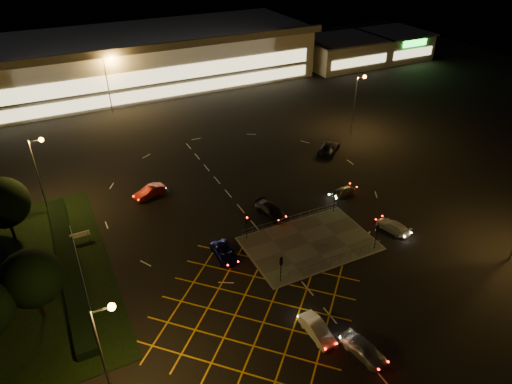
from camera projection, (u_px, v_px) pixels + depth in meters
name	position (u px, v px, depth m)	size (l,w,h in m)	color
ground	(285.00, 239.00, 52.66)	(180.00, 180.00, 0.00)	black
pedestrian_island	(309.00, 244.00, 51.86)	(14.00, 9.00, 0.12)	#4C4944
grass_verge	(18.00, 281.00, 46.63)	(18.00, 30.00, 0.08)	black
hedge	(69.00, 264.00, 48.27)	(2.00, 26.00, 1.00)	black
supermarket	(143.00, 58.00, 96.90)	(72.00, 26.50, 10.50)	beige
retail_unit_a	(342.00, 52.00, 109.30)	(18.80, 14.80, 6.35)	beige
retail_unit_b	(394.00, 44.00, 115.32)	(14.80, 14.80, 6.35)	beige
streetlight_sw	(105.00, 344.00, 31.93)	(1.78, 0.56, 10.03)	slate
streetlight_nw	(39.00, 166.00, 53.96)	(1.78, 0.56, 10.03)	slate
streetlight_ne	(357.00, 97.00, 73.59)	(1.78, 0.56, 10.03)	slate
streetlight_far_left	(109.00, 77.00, 82.03)	(1.78, 0.56, 10.03)	slate
streetlight_far_right	(295.00, 49.00, 98.64)	(1.78, 0.56, 10.03)	slate
signal_sw	(281.00, 265.00, 45.34)	(0.28, 0.30, 3.15)	black
signal_se	(377.00, 232.00, 49.87)	(0.28, 0.30, 3.15)	black
signal_nw	(247.00, 222.00, 51.41)	(0.28, 0.30, 3.15)	black
signal_ne	(335.00, 197.00, 55.93)	(0.28, 0.30, 3.15)	black
tree_c	(3.00, 203.00, 50.10)	(5.76, 5.76, 7.84)	black
tree_e	(32.00, 278.00, 40.39)	(5.40, 5.40, 7.35)	black
car_near_silver	(364.00, 349.00, 38.67)	(1.74, 4.33, 1.47)	silver
car_queue_white	(317.00, 329.00, 40.50)	(1.45, 4.16, 1.37)	silver
car_left_blue	(225.00, 253.00, 49.63)	(2.05, 4.45, 1.24)	#0B0F47
car_far_dkgrey	(271.00, 211.00, 56.38)	(1.94, 4.77, 1.38)	black
car_right_silver	(343.00, 191.00, 60.42)	(1.44, 3.58, 1.22)	#989B9F
car_circ_red	(150.00, 192.00, 60.08)	(1.51, 4.33, 1.43)	maroon
car_east_grey	(329.00, 148.00, 71.00)	(2.43, 5.26, 1.46)	black
car_approach_white	(393.00, 226.00, 53.72)	(1.72, 4.24, 1.23)	silver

